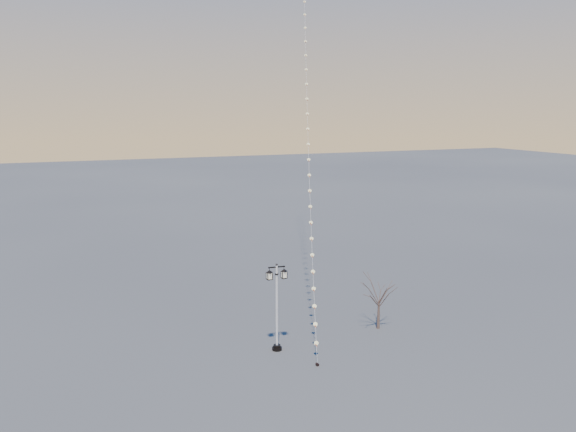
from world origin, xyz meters
TOP-DOWN VIEW (x-y plane):
  - ground at (0.00, 0.00)m, footprint 300.00×300.00m
  - street_lamp at (-1.47, 1.45)m, footprint 1.45×0.64m
  - bare_tree at (6.45, 2.16)m, footprint 2.22×2.22m
  - kite_train at (6.22, 13.95)m, footprint 13.12×31.71m

SIDE VIEW (x-z plane):
  - ground at x=0.00m, z-range 0.00..0.00m
  - bare_tree at x=6.45m, z-range 0.71..4.39m
  - street_lamp at x=-1.47m, z-range 0.31..6.05m
  - kite_train at x=6.22m, z-range -0.12..30.87m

